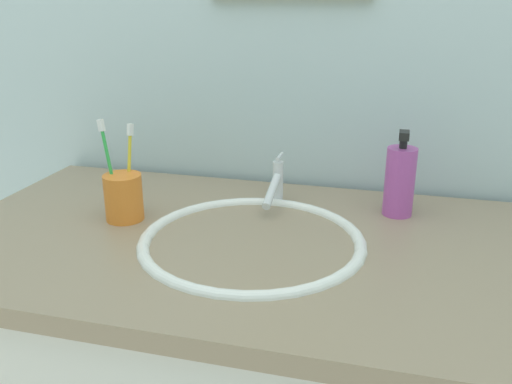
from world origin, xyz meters
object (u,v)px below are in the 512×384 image
at_px(toothbrush_green, 109,163).
at_px(soap_dispenser, 400,181).
at_px(toothbrush_yellow, 129,164).
at_px(toothbrush_cup, 124,197).
at_px(faucet, 276,184).

height_order(toothbrush_green, soap_dispenser, toothbrush_green).
distance_m(toothbrush_yellow, soap_dispenser, 0.57).
distance_m(toothbrush_cup, toothbrush_green, 0.08).
distance_m(toothbrush_green, soap_dispenser, 0.60).
bearing_deg(soap_dispenser, faucet, -177.91).
bearing_deg(faucet, toothbrush_yellow, -154.72).
bearing_deg(toothbrush_yellow, faucet, 25.28).
bearing_deg(toothbrush_cup, faucet, 29.62).
xyz_separation_m(toothbrush_cup, toothbrush_green, (-0.03, 0.00, 0.07)).
bearing_deg(toothbrush_cup, toothbrush_green, 175.52).
bearing_deg(faucet, soap_dispenser, 2.09).
xyz_separation_m(toothbrush_cup, toothbrush_yellow, (0.00, 0.03, 0.06)).
xyz_separation_m(faucet, toothbrush_yellow, (-0.28, -0.13, 0.06)).
height_order(toothbrush_green, toothbrush_yellow, toothbrush_green).
relative_size(faucet, toothbrush_yellow, 0.82).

